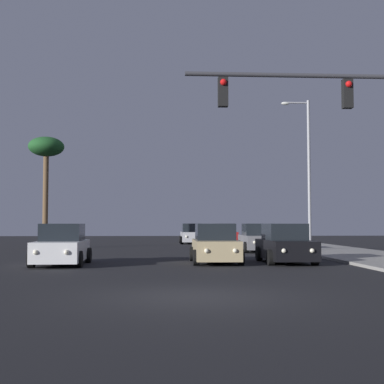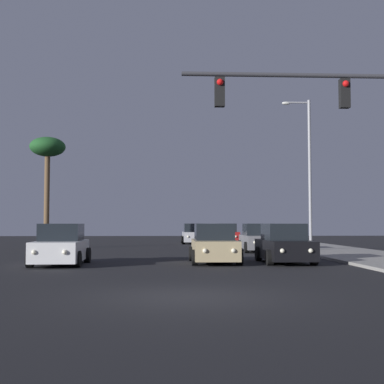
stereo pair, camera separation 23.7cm
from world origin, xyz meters
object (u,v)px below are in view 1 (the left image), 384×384
car_white (62,246)px  street_lamp (307,166)px  car_silver (192,234)px  traffic_light_mast (362,124)px  car_red (224,234)px  car_black (285,245)px  car_tan (215,245)px  car_grey (258,239)px  palm_tree_mid (46,152)px

car_white → street_lamp: street_lamp is taller
car_silver → traffic_light_mast: (3.56, -28.92, 3.99)m
car_silver → street_lamp: 15.35m
car_red → car_silver: bearing=2.1°
car_black → street_lamp: size_ratio=0.48×
car_white → traffic_light_mast: traffic_light_mast is taller
car_silver → street_lamp: (6.14, -13.37, 4.36)m
car_tan → street_lamp: bearing=-126.1°
car_grey → car_tan: size_ratio=1.00×
car_silver → car_white: same height
car_silver → car_red: 2.74m
car_grey → palm_tree_mid: 15.45m
car_black → palm_tree_mid: (-13.11, 13.72, 5.76)m
car_grey → traffic_light_mast: size_ratio=0.55×
car_white → palm_tree_mid: palm_tree_mid is taller
car_black → car_silver: same height
car_white → palm_tree_mid: (-3.75, 14.32, 5.76)m
traffic_light_mast → street_lamp: street_lamp is taller
street_lamp → traffic_light_mast: bearing=-99.4°
car_grey → car_white: same height
palm_tree_mid → car_silver: bearing=38.9°
car_white → palm_tree_mid: size_ratio=0.57×
traffic_light_mast → palm_tree_mid: bearing=124.2°
traffic_light_mast → street_lamp: (2.58, 15.55, 0.37)m
car_red → palm_tree_mid: 16.65m
car_red → car_white: bearing=67.6°
car_red → car_white: (-9.37, -22.81, 0.00)m
street_lamp → palm_tree_mid: size_ratio=1.19×
car_white → car_black: bearing=-177.6°
car_tan → car_white: bearing=7.4°
car_grey → palm_tree_mid: size_ratio=0.57×
car_red → palm_tree_mid: size_ratio=0.57×
traffic_light_mast → car_red: bearing=91.6°
car_red → traffic_light_mast: size_ratio=0.55×
car_red → car_tan: (-3.01, -22.05, 0.00)m
car_silver → car_black: bearing=97.0°
traffic_light_mast → street_lamp: size_ratio=0.87×
car_grey → palm_tree_mid: bearing=-18.1°
car_red → street_lamp: street_lamp is taller
traffic_light_mast → palm_tree_mid: palm_tree_mid is taller
car_tan → car_white: 6.40m
car_grey → traffic_light_mast: (0.37, -15.97, 3.99)m
car_red → car_tan: 22.26m
car_tan → car_black: bearing=177.8°
car_black → car_silver: bearing=-83.9°
traffic_light_mast → street_lamp: 15.77m
car_silver → car_tan: size_ratio=1.00×
street_lamp → car_white: bearing=-143.9°
car_red → street_lamp: 14.57m
street_lamp → palm_tree_mid: bearing=163.2°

